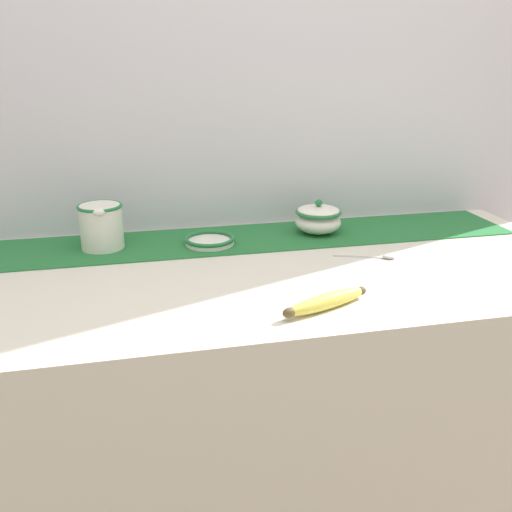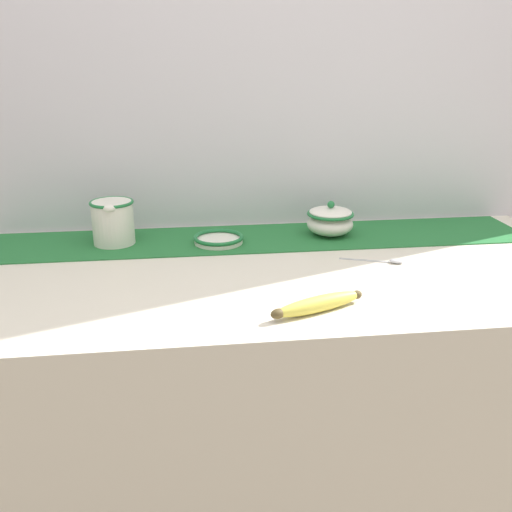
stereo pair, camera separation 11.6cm
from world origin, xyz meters
TOP-DOWN VIEW (x-y plane):
  - countertop at (0.00, 0.00)m, footprint 1.58×0.72m
  - back_wall at (0.00, 0.38)m, footprint 2.38×0.04m
  - table_runner at (0.00, 0.23)m, footprint 1.45×0.25m
  - cream_pitcher at (-0.39, 0.23)m, footprint 0.11×0.13m
  - sugar_bowl at (0.19, 0.23)m, footprint 0.13×0.13m
  - small_dish at (-0.12, 0.19)m, footprint 0.13×0.13m
  - banana at (0.05, -0.25)m, footprint 0.20×0.10m
  - spoon at (0.28, -0.00)m, footprint 0.15×0.07m

SIDE VIEW (x-z plane):
  - countertop at x=0.00m, z-range 0.00..0.90m
  - table_runner at x=0.00m, z-range 0.90..0.90m
  - spoon at x=0.28m, z-range 0.90..0.91m
  - small_dish at x=-0.12m, z-range 0.90..0.92m
  - banana at x=0.05m, z-range 0.90..0.93m
  - sugar_bowl at x=0.19m, z-range 0.90..0.99m
  - cream_pitcher at x=-0.39m, z-range 0.91..1.02m
  - back_wall at x=0.00m, z-range 0.00..2.40m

